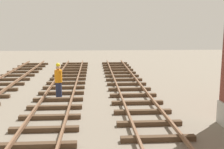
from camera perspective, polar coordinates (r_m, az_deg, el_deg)
The scene contains 1 object.
track_worker_foreground at distance 14.91m, azimuth -10.84°, elevation -1.25°, with size 0.40×0.40×1.87m.
Camera 1 is at (-0.97, -3.49, 3.76)m, focal length 44.93 mm.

